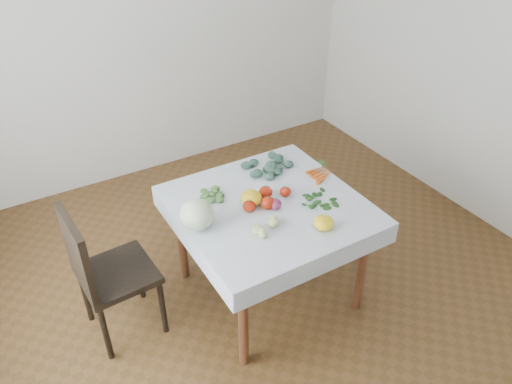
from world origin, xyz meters
TOP-DOWN VIEW (x-y plane):
  - ground at (0.00, 0.00)m, footprint 4.00×4.00m
  - back_wall at (0.00, 2.00)m, footprint 4.00×0.04m
  - table at (0.00, 0.00)m, footprint 1.00×1.00m
  - tablecloth at (0.00, 0.00)m, footprint 1.12×1.12m
  - chair at (-1.04, 0.20)m, footprint 0.45×0.45m
  - cabbage at (-0.48, 0.02)m, footprint 0.26×0.26m
  - tomato_a at (-0.14, 0.00)m, footprint 0.10×0.10m
  - tomato_b at (0.02, 0.08)m, footprint 0.10×0.10m
  - tomato_c at (-0.03, -0.03)m, footprint 0.10×0.10m
  - tomato_d at (0.14, 0.02)m, footprint 0.07×0.07m
  - heirloom_back at (-0.10, 0.06)m, footprint 0.15×0.15m
  - heirloom_front at (0.14, -0.37)m, footprint 0.12×0.12m
  - onion_a at (-0.07, 0.06)m, footprint 0.11×0.11m
  - onion_b at (0.01, -0.06)m, footprint 0.10×0.10m
  - tomatillo_cluster at (-0.13, -0.20)m, footprint 0.12×0.14m
  - carrot_bunch at (0.48, 0.11)m, footprint 0.18×0.17m
  - kale_bunch at (0.19, 0.35)m, footprint 0.32×0.30m
  - basil_bunch at (0.29, -0.14)m, footprint 0.25×0.20m
  - dill_bunch at (-0.33, 0.24)m, footprint 0.21×0.21m

SIDE VIEW (x-z plane):
  - ground at x=0.00m, z-range 0.00..0.00m
  - chair at x=-1.04m, z-range 0.07..1.02m
  - table at x=0.00m, z-range 0.28..1.03m
  - tablecloth at x=0.00m, z-range 0.75..0.76m
  - basil_bunch at x=0.29m, z-range 0.76..0.77m
  - dill_bunch at x=-0.33m, z-range 0.76..0.78m
  - carrot_bunch at x=0.48m, z-range 0.76..0.78m
  - kale_bunch at x=0.19m, z-range 0.76..0.80m
  - tomatillo_cluster at x=-0.13m, z-range 0.76..0.81m
  - tomato_d at x=0.14m, z-range 0.76..0.82m
  - onion_b at x=0.01m, z-range 0.76..0.82m
  - tomato_a at x=-0.14m, z-range 0.76..0.83m
  - onion_a at x=-0.07m, z-range 0.76..0.83m
  - tomato_b at x=0.02m, z-range 0.76..0.83m
  - tomato_c at x=-0.03m, z-range 0.76..0.84m
  - heirloom_front at x=0.14m, z-range 0.76..0.84m
  - heirloom_back at x=-0.10m, z-range 0.76..0.85m
  - cabbage at x=-0.48m, z-range 0.76..0.94m
  - back_wall at x=0.00m, z-range 0.00..2.70m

